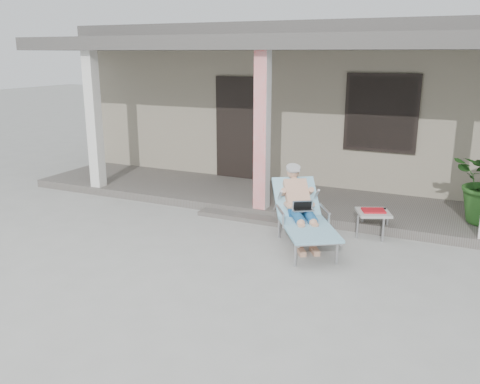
% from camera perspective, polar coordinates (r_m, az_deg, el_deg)
% --- Properties ---
extents(ground, '(60.00, 60.00, 0.00)m').
position_cam_1_polar(ground, '(6.95, -4.43, -7.69)').
color(ground, '#9E9E99').
rests_on(ground, ground).
extents(house, '(10.40, 5.40, 3.30)m').
position_cam_1_polar(house, '(12.51, 10.20, 10.33)').
color(house, gray).
rests_on(house, ground).
extents(porch_deck, '(10.00, 2.00, 0.15)m').
position_cam_1_polar(porch_deck, '(9.50, 4.35, -0.81)').
color(porch_deck, '#605B56').
rests_on(porch_deck, ground).
extents(porch_overhang, '(10.00, 2.30, 2.85)m').
position_cam_1_polar(porch_overhang, '(9.08, 4.58, 15.78)').
color(porch_overhang, silver).
rests_on(porch_overhang, porch_deck).
extents(porch_step, '(2.00, 0.30, 0.07)m').
position_cam_1_polar(porch_step, '(8.49, 1.62, -3.02)').
color(porch_step, '#605B56').
rests_on(porch_step, ground).
extents(lounger, '(1.44, 1.77, 1.14)m').
position_cam_1_polar(lounger, '(7.39, 7.00, -0.59)').
color(lounger, '#B7B7BC').
rests_on(lounger, ground).
extents(side_table, '(0.62, 0.62, 0.43)m').
position_cam_1_polar(side_table, '(7.96, 14.74, -2.38)').
color(side_table, '#AAAAA5').
rests_on(side_table, ground).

